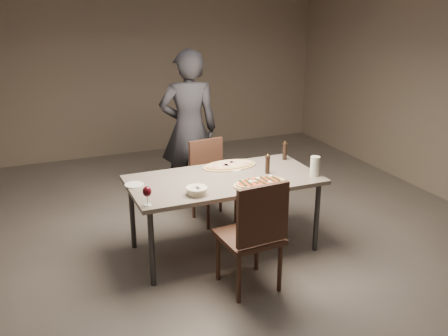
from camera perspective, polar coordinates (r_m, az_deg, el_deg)
name	(u,v)px	position (r m, az deg, el deg)	size (l,w,h in m)	color
room	(224,111)	(4.54, 0.00, 6.56)	(7.00, 7.00, 7.00)	#5E5751
dining_table	(224,184)	(4.75, 0.00, -1.79)	(1.80, 0.90, 0.75)	slate
zucchini_pizza	(259,183)	(4.57, 4.07, -1.68)	(0.51, 0.28, 0.05)	tan
ham_pizza	(229,165)	(5.03, 0.63, 0.32)	(0.56, 0.31, 0.04)	tan
bread_basket	(197,190)	(4.34, -3.15, -2.52)	(0.20, 0.20, 0.07)	beige
oil_dish	(235,170)	(4.92, 1.30, -0.20)	(0.12, 0.12, 0.01)	white
pepper_mill_left	(268,164)	(4.84, 5.00, 0.43)	(0.05, 0.05, 0.20)	black
pepper_mill_right	(285,151)	(5.26, 6.96, 1.93)	(0.05, 0.05, 0.20)	black
carafe	(315,166)	(4.84, 10.35, 0.22)	(0.09, 0.09, 0.19)	silver
wine_glass	(147,192)	(4.13, -8.78, -2.76)	(0.07, 0.07, 0.17)	silver
side_plate	(134,185)	(4.62, -10.22, -1.90)	(0.17, 0.17, 0.01)	white
chair_near	(255,231)	(4.12, 3.52, -7.19)	(0.51, 0.51, 1.01)	#3E251A
chair_far	(211,176)	(5.50, -1.53, -0.91)	(0.47, 0.47, 0.89)	#3E251A
diner	(189,129)	(5.79, -4.04, 4.43)	(0.67, 0.44, 1.84)	black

